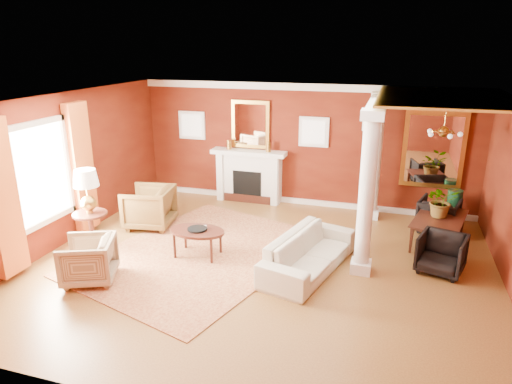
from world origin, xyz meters
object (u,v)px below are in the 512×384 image
(sofa, at_px, (309,247))
(dining_table, at_px, (441,223))
(side_table, at_px, (88,196))
(armchair_leopard, at_px, (149,205))
(armchair_stripe, at_px, (88,258))
(coffee_table, at_px, (197,232))

(sofa, bearing_deg, dining_table, -36.63)
(side_table, distance_m, dining_table, 6.77)
(armchair_leopard, height_order, side_table, side_table)
(armchair_stripe, xyz_separation_m, dining_table, (5.66, 3.26, 0.02))
(sofa, relative_size, armchair_stripe, 2.69)
(sofa, xyz_separation_m, coffee_table, (-2.07, -0.07, 0.04))
(coffee_table, relative_size, dining_table, 0.67)
(sofa, height_order, coffee_table, sofa)
(sofa, height_order, dining_table, sofa)
(armchair_stripe, xyz_separation_m, side_table, (-0.72, 1.08, 0.66))
(armchair_leopard, bearing_deg, coffee_table, 48.00)
(armchair_stripe, bearing_deg, armchair_leopard, 162.71)
(sofa, height_order, side_table, side_table)
(coffee_table, bearing_deg, side_table, -171.65)
(armchair_stripe, height_order, dining_table, dining_table)
(armchair_leopard, distance_m, side_table, 1.52)
(armchair_stripe, bearing_deg, sofa, 90.35)
(coffee_table, xyz_separation_m, dining_table, (4.32, 1.87, -0.04))
(coffee_table, height_order, dining_table, dining_table)
(sofa, bearing_deg, coffee_table, 106.56)
(armchair_stripe, bearing_deg, dining_table, 97.16)
(side_table, xyz_separation_m, dining_table, (6.38, 2.18, -0.64))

